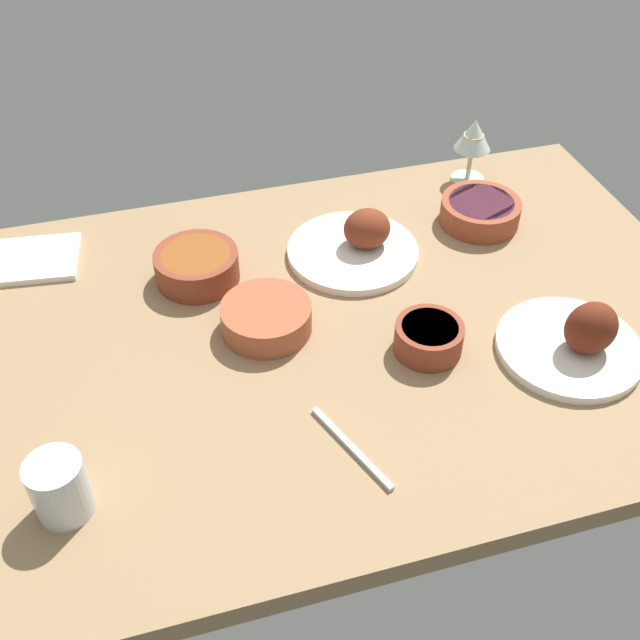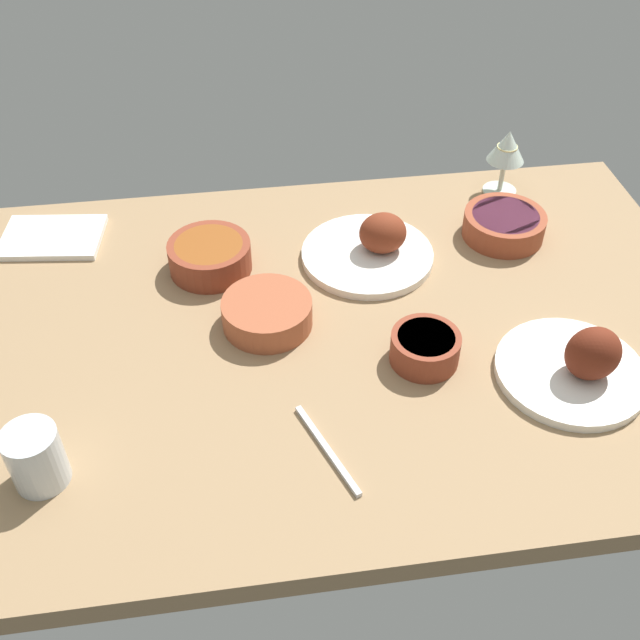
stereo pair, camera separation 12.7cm
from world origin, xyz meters
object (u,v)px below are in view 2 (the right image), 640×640
at_px(water_tumbler, 36,457).
at_px(bowl_potatoes, 425,347).
at_px(wine_glass, 507,150).
at_px(folded_napkin, 52,237).
at_px(spoon_loose, 327,450).
at_px(plate_far_side, 579,365).
at_px(bowl_soup, 210,255).
at_px(bowl_onions, 504,224).
at_px(plate_center_main, 373,247).
at_px(bowl_cream, 267,312).

bearing_deg(water_tumbler, bowl_potatoes, 14.69).
relative_size(wine_glass, folded_napkin, 0.74).
bearing_deg(spoon_loose, plate_far_side, 81.46).
relative_size(plate_far_side, spoon_loose, 1.32).
xyz_separation_m(bowl_soup, water_tumbler, (-0.25, -0.44, 0.02)).
bearing_deg(wine_glass, plate_far_side, -95.27).
xyz_separation_m(bowl_potatoes, folded_napkin, (-0.63, 0.42, -0.02)).
distance_m(bowl_onions, spoon_loose, 0.63).
distance_m(plate_center_main, spoon_loose, 0.46).
height_order(wine_glass, spoon_loose, wine_glass).
bearing_deg(wine_glass, spoon_loose, -126.39).
bearing_deg(wine_glass, bowl_soup, -163.93).
xyz_separation_m(plate_center_main, bowl_soup, (-0.30, 0.01, 0.01)).
height_order(plate_far_side, bowl_potatoes, plate_far_side).
distance_m(bowl_potatoes, wine_glass, 0.54).
height_order(bowl_cream, water_tumbler, water_tumbler).
bearing_deg(plate_far_side, folded_napkin, 150.28).
bearing_deg(bowl_onions, bowl_soup, -177.59).
height_order(plate_far_side, bowl_onions, plate_far_side).
bearing_deg(plate_far_side, water_tumbler, -174.35).
relative_size(bowl_soup, wine_glass, 1.08).
xyz_separation_m(folded_napkin, spoon_loose, (0.45, -0.58, -0.00)).
distance_m(plate_far_side, plate_center_main, 0.43).
xyz_separation_m(plate_center_main, water_tumbler, (-0.55, -0.43, 0.02)).
height_order(plate_center_main, bowl_soup, plate_center_main).
relative_size(bowl_cream, wine_glass, 1.09).
bearing_deg(bowl_cream, bowl_onions, 21.68).
distance_m(bowl_potatoes, water_tumbler, 0.60).
height_order(wine_glass, folded_napkin, wine_glass).
height_order(bowl_soup, spoon_loose, bowl_soup).
relative_size(wine_glass, water_tumbler, 1.49).
distance_m(bowl_cream, spoon_loose, 0.29).
relative_size(plate_center_main, bowl_potatoes, 2.20).
distance_m(bowl_onions, water_tumbler, 0.94).
height_order(bowl_potatoes, bowl_soup, bowl_soup).
bearing_deg(wine_glass, plate_center_main, -149.14).
relative_size(bowl_onions, bowl_soup, 1.04).
bearing_deg(spoon_loose, bowl_cream, 171.12).
xyz_separation_m(bowl_onions, folded_napkin, (-0.87, 0.11, -0.02)).
height_order(bowl_onions, water_tumbler, water_tumbler).
distance_m(wine_glass, folded_napkin, 0.92).
bearing_deg(bowl_onions, wine_glass, 73.94).
bearing_deg(bowl_soup, bowl_potatoes, -40.76).
bearing_deg(folded_napkin, bowl_onions, -7.19).
xyz_separation_m(bowl_cream, folded_napkin, (-0.39, 0.30, -0.02)).
xyz_separation_m(water_tumbler, folded_napkin, (-0.05, 0.57, -0.04)).
xyz_separation_m(plate_far_side, bowl_cream, (-0.47, 0.19, -0.00)).
distance_m(plate_far_side, bowl_onions, 0.38).
relative_size(plate_far_side, plate_center_main, 0.96).
bearing_deg(plate_far_side, bowl_potatoes, 162.44).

